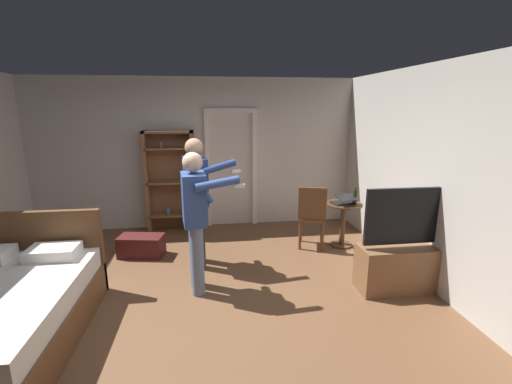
{
  "coord_description": "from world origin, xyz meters",
  "views": [
    {
      "loc": [
        0.23,
        -3.58,
        2.16
      ],
      "look_at": [
        0.79,
        0.57,
        1.13
      ],
      "focal_mm": 24.47,
      "sensor_mm": 36.0,
      "label": 1
    }
  ],
  "objects": [
    {
      "name": "ground_plane",
      "position": [
        0.0,
        0.0,
        0.0
      ],
      "size": [
        6.25,
        6.25,
        0.0
      ],
      "primitive_type": "plane",
      "color": "brown"
    },
    {
      "name": "wall_back",
      "position": [
        0.0,
        2.76,
        1.33
      ],
      "size": [
        5.92,
        0.12,
        2.66
      ],
      "primitive_type": "cube",
      "color": "beige",
      "rests_on": "ground_plane"
    },
    {
      "name": "wall_right",
      "position": [
        2.9,
        0.0,
        1.33
      ],
      "size": [
        0.12,
        5.65,
        2.66
      ],
      "primitive_type": "cube",
      "color": "beige",
      "rests_on": "ground_plane"
    },
    {
      "name": "doorway_frame",
      "position": [
        0.62,
        2.68,
        1.22
      ],
      "size": [
        0.93,
        0.08,
        2.13
      ],
      "color": "white",
      "rests_on": "ground_plane"
    },
    {
      "name": "bookshelf",
      "position": [
        -0.45,
        2.54,
        0.95
      ],
      "size": [
        0.85,
        0.32,
        1.77
      ],
      "color": "brown",
      "rests_on": "ground_plane"
    },
    {
      "name": "tv_flatscreen",
      "position": [
        2.54,
        0.0,
        0.37
      ],
      "size": [
        1.17,
        0.4,
        1.26
      ],
      "color": "brown",
      "rests_on": "ground_plane"
    },
    {
      "name": "side_table",
      "position": [
        2.28,
        1.39,
        0.46
      ],
      "size": [
        0.56,
        0.56,
        0.7
      ],
      "color": "#4C331E",
      "rests_on": "ground_plane"
    },
    {
      "name": "laptop",
      "position": [
        2.26,
        1.35,
        0.75
      ],
      "size": [
        0.39,
        0.39,
        0.16
      ],
      "color": "black",
      "rests_on": "side_table"
    },
    {
      "name": "bottle_on_table",
      "position": [
        2.42,
        1.31,
        0.82
      ],
      "size": [
        0.06,
        0.06,
        0.27
      ],
      "color": "black",
      "rests_on": "side_table"
    },
    {
      "name": "wooden_chair",
      "position": [
        1.77,
        1.38,
        0.54
      ],
      "size": [
        0.52,
        0.52,
        0.99
      ],
      "color": "brown",
      "rests_on": "ground_plane"
    },
    {
      "name": "person_blue_shirt",
      "position": [
        0.06,
        0.31,
        0.96
      ],
      "size": [
        0.72,
        0.56,
        1.67
      ],
      "color": "slate",
      "rests_on": "ground_plane"
    },
    {
      "name": "person_striped_shirt",
      "position": [
        0.05,
        1.03,
        1.03
      ],
      "size": [
        0.77,
        0.64,
        1.76
      ],
      "color": "#333338",
      "rests_on": "ground_plane"
    },
    {
      "name": "suitcase_dark",
      "position": [
        -0.81,
        1.42,
        0.15
      ],
      "size": [
        0.68,
        0.44,
        0.31
      ],
      "primitive_type": "cube",
      "rotation": [
        0.0,
        0.0,
        -0.18
      ],
      "color": "#4C1919",
      "rests_on": "ground_plane"
    }
  ]
}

